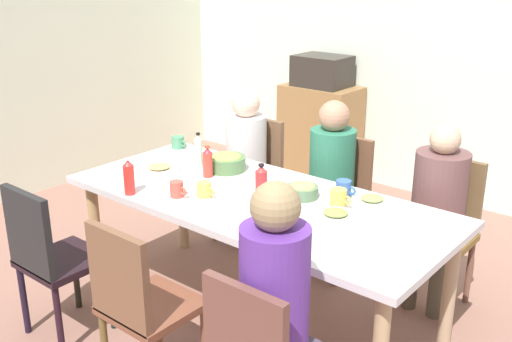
# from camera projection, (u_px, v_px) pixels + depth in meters

# --- Properties ---
(ground_plane) EXTENTS (6.77, 6.77, 0.00)m
(ground_plane) POSITION_uv_depth(u_px,v_px,m) (256.00, 316.00, 3.57)
(ground_plane) COLOR #8F6354
(wall_back) EXTENTS (5.88, 0.12, 2.60)m
(wall_back) POSITION_uv_depth(u_px,v_px,m) (450.00, 49.00, 4.98)
(wall_back) COLOR silver
(wall_back) RESTS_ON ground_plane
(dining_table) EXTENTS (2.19, 0.95, 0.77)m
(dining_table) POSITION_uv_depth(u_px,v_px,m) (256.00, 209.00, 3.34)
(dining_table) COLOR silver
(dining_table) RESTS_ON ground_plane
(chair_0) EXTENTS (0.40, 0.40, 0.90)m
(chair_0) POSITION_uv_depth(u_px,v_px,m) (139.00, 301.00, 2.78)
(chair_0) COLOR brown
(chair_0) RESTS_ON ground_plane
(chair_1) EXTENTS (0.40, 0.40, 0.90)m
(chair_1) POSITION_uv_depth(u_px,v_px,m) (441.00, 224.00, 3.59)
(chair_1) COLOR brown
(chair_1) RESTS_ON ground_plane
(person_1) EXTENTS (0.31, 0.31, 1.14)m
(person_1) POSITION_uv_depth(u_px,v_px,m) (438.00, 201.00, 3.46)
(person_1) COLOR brown
(person_1) RESTS_ON ground_plane
(chair_2) EXTENTS (0.40, 0.40, 0.90)m
(chair_2) POSITION_uv_depth(u_px,v_px,m) (253.00, 172.00, 4.46)
(chair_2) COLOR brown
(chair_2) RESTS_ON ground_plane
(person_2) EXTENTS (0.30, 0.30, 1.14)m
(person_2) POSITION_uv_depth(u_px,v_px,m) (245.00, 152.00, 4.34)
(person_2) COLOR #364249
(person_2) RESTS_ON ground_plane
(chair_3) EXTENTS (0.40, 0.40, 0.90)m
(chair_3) POSITION_uv_depth(u_px,v_px,m) (337.00, 195.00, 4.03)
(chair_3) COLOR brown
(chair_3) RESTS_ON ground_plane
(person_3) EXTENTS (0.30, 0.30, 1.17)m
(person_3) POSITION_uv_depth(u_px,v_px,m) (331.00, 172.00, 3.90)
(person_3) COLOR #37463A
(person_3) RESTS_ON ground_plane
(chair_4) EXTENTS (0.40, 0.40, 0.90)m
(chair_4) POSITION_uv_depth(u_px,v_px,m) (49.00, 254.00, 3.22)
(chair_4) COLOR black
(chair_4) RESTS_ON ground_plane
(person_5) EXTENTS (0.30, 0.30, 1.25)m
(person_5) POSITION_uv_depth(u_px,v_px,m) (276.00, 305.00, 2.34)
(person_5) COLOR #3A383D
(person_5) RESTS_ON ground_plane
(plate_0) EXTENTS (0.25, 0.25, 0.04)m
(plate_0) POSITION_uv_depth(u_px,v_px,m) (159.00, 169.00, 3.72)
(plate_0) COLOR silver
(plate_0) RESTS_ON dining_table
(plate_1) EXTENTS (0.22, 0.22, 0.04)m
(plate_1) POSITION_uv_depth(u_px,v_px,m) (372.00, 200.00, 3.23)
(plate_1) COLOR white
(plate_1) RESTS_ON dining_table
(plate_2) EXTENTS (0.23, 0.23, 0.04)m
(plate_2) POSITION_uv_depth(u_px,v_px,m) (336.00, 215.00, 3.05)
(plate_2) COLOR silver
(plate_2) RESTS_ON dining_table
(bowl_0) EXTENTS (0.24, 0.24, 0.11)m
(bowl_0) POSITION_uv_depth(u_px,v_px,m) (226.00, 162.00, 3.72)
(bowl_0) COLOR #507745
(bowl_0) RESTS_ON dining_table
(bowl_1) EXTENTS (0.18, 0.18, 0.08)m
(bowl_1) POSITION_uv_depth(u_px,v_px,m) (302.00, 190.00, 3.30)
(bowl_1) COLOR #547654
(bowl_1) RESTS_ON dining_table
(cup_0) EXTENTS (0.12, 0.08, 0.08)m
(cup_0) POSITION_uv_depth(u_px,v_px,m) (204.00, 190.00, 3.30)
(cup_0) COLOR #EECD52
(cup_0) RESTS_ON dining_table
(cup_1) EXTENTS (0.12, 0.09, 0.09)m
(cup_1) POSITION_uv_depth(u_px,v_px,m) (339.00, 198.00, 3.18)
(cup_1) COLOR #E1BE4F
(cup_1) RESTS_ON dining_table
(cup_2) EXTENTS (0.12, 0.09, 0.08)m
(cup_2) POSITION_uv_depth(u_px,v_px,m) (178.00, 142.00, 4.16)
(cup_2) COLOR #4A8D64
(cup_2) RESTS_ON dining_table
(cup_3) EXTENTS (0.12, 0.08, 0.09)m
(cup_3) POSITION_uv_depth(u_px,v_px,m) (344.00, 189.00, 3.30)
(cup_3) COLOR #395FA6
(cup_3) RESTS_ON dining_table
(cup_4) EXTENTS (0.11, 0.07, 0.09)m
(cup_4) POSITION_uv_depth(u_px,v_px,m) (177.00, 189.00, 3.30)
(cup_4) COLOR #CE4E40
(cup_4) RESTS_ON dining_table
(bottle_0) EXTENTS (0.06, 0.06, 0.21)m
(bottle_0) POSITION_uv_depth(u_px,v_px,m) (129.00, 177.00, 3.32)
(bottle_0) COLOR red
(bottle_0) RESTS_ON dining_table
(bottle_1) EXTENTS (0.06, 0.06, 0.20)m
(bottle_1) POSITION_uv_depth(u_px,v_px,m) (261.00, 183.00, 3.25)
(bottle_1) COLOR red
(bottle_1) RESTS_ON dining_table
(bottle_2) EXTENTS (0.05, 0.05, 0.23)m
(bottle_2) POSITION_uv_depth(u_px,v_px,m) (199.00, 151.00, 3.75)
(bottle_2) COLOR silver
(bottle_2) RESTS_ON dining_table
(bottle_3) EXTENTS (0.06, 0.06, 0.19)m
(bottle_3) POSITION_uv_depth(u_px,v_px,m) (208.00, 162.00, 3.59)
(bottle_3) COLOR red
(bottle_3) RESTS_ON dining_table
(side_cabinet) EXTENTS (0.70, 0.44, 0.90)m
(side_cabinet) POSITION_uv_depth(u_px,v_px,m) (320.00, 133.00, 5.68)
(side_cabinet) COLOR olive
(side_cabinet) RESTS_ON ground_plane
(microwave) EXTENTS (0.48, 0.36, 0.28)m
(microwave) POSITION_uv_depth(u_px,v_px,m) (322.00, 71.00, 5.48)
(microwave) COLOR #2E2823
(microwave) RESTS_ON side_cabinet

